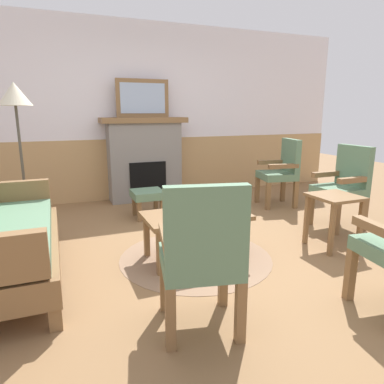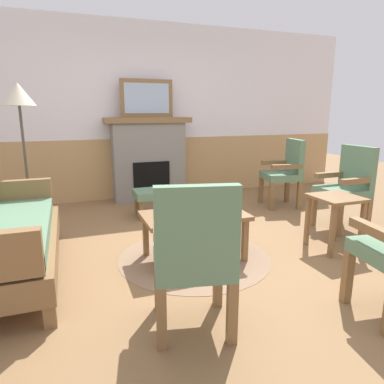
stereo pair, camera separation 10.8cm
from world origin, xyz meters
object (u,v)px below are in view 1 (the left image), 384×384
Objects in this scene: couch at (4,235)px; armchair_near_fireplace at (344,183)px; armchair_by_window_left at (282,169)px; armchair_front_left at (202,252)px; framed_picture at (143,98)px; footstool at (148,196)px; floor_lamp_by_couch at (15,104)px; book_on_table at (205,214)px; fireplace at (145,159)px; side_table at (334,206)px; coffee_table at (196,219)px.

couch is 1.84× the size of armchair_near_fireplace.
armchair_front_left is (-2.30, -2.38, 0.00)m from armchair_by_window_left.
armchair_by_window_left is at bearing -31.35° from framed_picture.
floor_lamp_by_couch reaches higher than footstool.
footstool is 0.41× the size of armchair_near_fireplace.
floor_lamp_by_couch is (-1.58, 1.56, 1.00)m from book_on_table.
floor_lamp_by_couch is at bearing 177.40° from armchair_by_window_left.
fireplace is at bearing 29.37° from floor_lamp_by_couch.
fireplace is at bearing 130.54° from armchair_near_fireplace.
couch is at bearing -178.89° from armchair_near_fireplace.
armchair_near_fireplace reaches higher than side_table.
book_on_table is 0.31× the size of side_table.
couch is (-1.73, -2.26, -0.26)m from fireplace.
floor_lamp_by_couch is at bearing -150.63° from framed_picture.
side_table is at bearing -64.20° from fireplace.
couch is 1.68m from book_on_table.
armchair_by_window_left is 1.65m from side_table.
fireplace is at bearing 88.51° from book_on_table.
coffee_table is 1.75× the size of side_table.
armchair_by_window_left is at bearing -2.60° from floor_lamp_by_couch.
coffee_table is (-0.12, -2.40, -1.17)m from framed_picture.
side_table is (1.49, -1.71, 0.15)m from footstool.
armchair_front_left is 1.98m from side_table.
armchair_near_fireplace is at bearing -49.46° from framed_picture.
side_table reaches higher than coffee_table.
couch is 3.04m from side_table.
side_table is at bearing -10.53° from coffee_table.
armchair_by_window_left is 1.78× the size of side_table.
couch is at bearing 172.42° from side_table.
footstool is at bearing 149.19° from armchair_near_fireplace.
coffee_table is at bearing -4.98° from couch.
armchair_near_fireplace is at bearing -19.67° from floor_lamp_by_couch.
armchair_by_window_left is 3.55m from floor_lamp_by_couch.
coffee_table is 0.57× the size of floor_lamp_by_couch.
coffee_table is 2.01m from armchair_near_fireplace.
framed_picture is at bearing 88.51° from book_on_table.
framed_picture is 3.05m from armchair_near_fireplace.
coffee_table is at bearing -92.89° from fireplace.
footstool is 2.28m from side_table.
armchair_by_window_left reaches higher than footstool.
armchair_front_left is at bearing -151.84° from armchair_near_fireplace.
armchair_front_left reaches higher than coffee_table.
fireplace is 2.36× the size of side_table.
armchair_near_fireplace is at bearing 6.02° from coffee_table.
side_table reaches higher than footstool.
coffee_table is at bearing -43.84° from floor_lamp_by_couch.
couch reaches higher than side_table.
armchair_front_left is at bearing -134.00° from armchair_by_window_left.
fireplace is 1.33× the size of armchair_front_left.
book_on_table is at bearing -84.62° from footstool.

